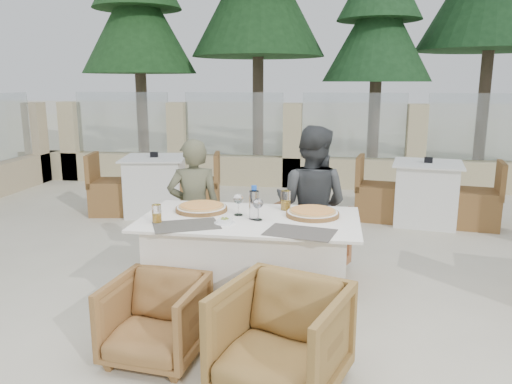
# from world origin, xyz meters

# --- Properties ---
(ground) EXTENTS (80.00, 80.00, 0.00)m
(ground) POSITION_xyz_m (0.00, 0.00, 0.00)
(ground) COLOR beige
(ground) RESTS_ON ground
(sand_patch) EXTENTS (30.00, 16.00, 0.01)m
(sand_patch) POSITION_xyz_m (0.00, 14.00, 0.01)
(sand_patch) COLOR beige
(sand_patch) RESTS_ON ground
(perimeter_wall_far) EXTENTS (10.00, 0.34, 1.60)m
(perimeter_wall_far) POSITION_xyz_m (0.00, 4.80, 0.80)
(perimeter_wall_far) COLOR beige
(perimeter_wall_far) RESTS_ON ground
(pine_far_left) EXTENTS (2.42, 2.42, 5.50)m
(pine_far_left) POSITION_xyz_m (-3.50, 7.00, 2.75)
(pine_far_left) COLOR #204B20
(pine_far_left) RESTS_ON ground
(pine_mid_left) EXTENTS (2.86, 2.86, 6.50)m
(pine_mid_left) POSITION_xyz_m (-1.00, 7.50, 3.25)
(pine_mid_left) COLOR #1D461F
(pine_mid_left) RESTS_ON ground
(pine_centre) EXTENTS (2.20, 2.20, 5.00)m
(pine_centre) POSITION_xyz_m (1.50, 7.20, 2.50)
(pine_centre) COLOR #214D25
(pine_centre) RESTS_ON ground
(dining_table) EXTENTS (1.60, 0.90, 0.77)m
(dining_table) POSITION_xyz_m (0.10, -0.07, 0.39)
(dining_table) COLOR white
(dining_table) RESTS_ON ground
(placemat_near_left) EXTENTS (0.53, 0.46, 0.00)m
(placemat_near_left) POSITION_xyz_m (-0.31, -0.33, 0.77)
(placemat_near_left) COLOR #4F4C44
(placemat_near_left) RESTS_ON dining_table
(placemat_near_right) EXTENTS (0.50, 0.39, 0.00)m
(placemat_near_right) POSITION_xyz_m (0.49, -0.37, 0.77)
(placemat_near_right) COLOR #4F4A44
(placemat_near_right) RESTS_ON dining_table
(pizza_left) EXTENTS (0.40, 0.40, 0.05)m
(pizza_left) POSITION_xyz_m (-0.31, 0.08, 0.80)
(pizza_left) COLOR orange
(pizza_left) RESTS_ON dining_table
(pizza_right) EXTENTS (0.47, 0.47, 0.05)m
(pizza_right) POSITION_xyz_m (0.55, 0.06, 0.80)
(pizza_right) COLOR orange
(pizza_right) RESTS_ON dining_table
(water_bottle) EXTENTS (0.09, 0.09, 0.25)m
(water_bottle) POSITION_xyz_m (0.13, -0.09, 0.89)
(water_bottle) COLOR #C2E0FF
(water_bottle) RESTS_ON dining_table
(wine_glass_centre) EXTENTS (0.08, 0.08, 0.18)m
(wine_glass_centre) POSITION_xyz_m (0.00, -0.00, 0.86)
(wine_glass_centre) COLOR silver
(wine_glass_centre) RESTS_ON dining_table
(wine_glass_near) EXTENTS (0.10, 0.10, 0.18)m
(wine_glass_near) POSITION_xyz_m (0.17, -0.12, 0.86)
(wine_glass_near) COLOR white
(wine_glass_near) RESTS_ON dining_table
(beer_glass_left) EXTENTS (0.09, 0.09, 0.13)m
(beer_glass_left) POSITION_xyz_m (-0.53, -0.29, 0.84)
(beer_glass_left) COLOR gold
(beer_glass_left) RESTS_ON dining_table
(beer_glass_right) EXTENTS (0.09, 0.09, 0.15)m
(beer_glass_right) POSITION_xyz_m (0.34, 0.21, 0.85)
(beer_glass_right) COLOR gold
(beer_glass_right) RESTS_ON dining_table
(olive_dish) EXTENTS (0.14, 0.14, 0.04)m
(olive_dish) POSITION_xyz_m (-0.05, -0.24, 0.79)
(olive_dish) COLOR white
(olive_dish) RESTS_ON dining_table
(armchair_far_left) EXTENTS (0.65, 0.66, 0.59)m
(armchair_far_left) POSITION_xyz_m (-0.35, 0.82, 0.29)
(armchair_far_left) COLOR olive
(armchair_far_left) RESTS_ON ground
(armchair_far_right) EXTENTS (0.91, 0.93, 0.65)m
(armchair_far_right) POSITION_xyz_m (0.44, 0.80, 0.32)
(armchair_far_right) COLOR #935A35
(armchair_far_right) RESTS_ON ground
(armchair_near_left) EXTENTS (0.64, 0.65, 0.54)m
(armchair_near_left) POSITION_xyz_m (-0.40, -0.77, 0.27)
(armchair_near_left) COLOR olive
(armchair_near_left) RESTS_ON ground
(armchair_near_right) EXTENTS (0.86, 0.88, 0.63)m
(armchair_near_right) POSITION_xyz_m (0.43, -0.97, 0.32)
(armchair_near_right) COLOR olive
(armchair_near_right) RESTS_ON ground
(diner_left) EXTENTS (0.53, 0.42, 1.28)m
(diner_left) POSITION_xyz_m (-0.51, 0.56, 0.64)
(diner_left) COLOR #5A5B42
(diner_left) RESTS_ON ground
(diner_right) EXTENTS (0.80, 0.70, 1.39)m
(diner_right) POSITION_xyz_m (0.51, 0.70, 0.70)
(diner_right) COLOR #3C3F41
(diner_right) RESTS_ON ground
(bg_table_a) EXTENTS (1.76, 1.10, 0.77)m
(bg_table_a) POSITION_xyz_m (-1.66, 2.72, 0.39)
(bg_table_a) COLOR white
(bg_table_a) RESTS_ON ground
(bg_table_b) EXTENTS (1.75, 1.07, 0.77)m
(bg_table_b) POSITION_xyz_m (1.85, 2.79, 0.39)
(bg_table_b) COLOR white
(bg_table_b) RESTS_ON ground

